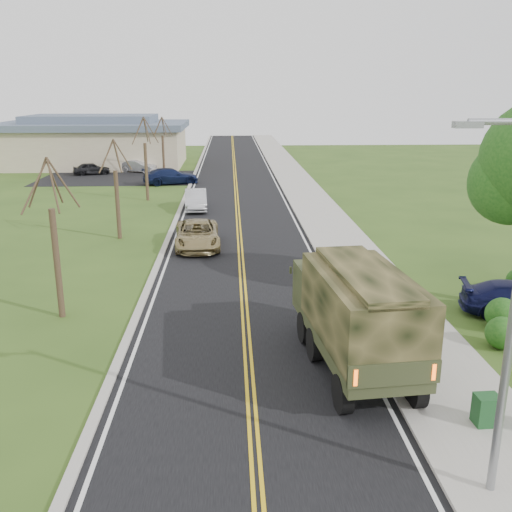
{
  "coord_description": "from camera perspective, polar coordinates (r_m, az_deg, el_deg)",
  "views": [
    {
      "loc": [
        -0.51,
        -10.63,
        8.34
      ],
      "look_at": [
        0.51,
        11.77,
        1.8
      ],
      "focal_mm": 40.0,
      "sensor_mm": 36.0,
      "label": 1
    }
  ],
  "objects": [
    {
      "name": "road",
      "position": [
        51.31,
        -2.03,
        6.9
      ],
      "size": [
        8.0,
        120.0,
        0.01
      ],
      "primitive_type": "cube",
      "color": "black",
      "rests_on": "ground"
    },
    {
      "name": "curb_left",
      "position": [
        51.43,
        -6.69,
        6.87
      ],
      "size": [
        0.3,
        120.0,
        0.1
      ],
      "primitive_type": "cube",
      "color": "#9E998E",
      "rests_on": "ground"
    },
    {
      "name": "lot_car_navy",
      "position": [
        53.45,
        -8.53,
        7.9
      ],
      "size": [
        5.43,
        3.53,
        1.46
      ],
      "primitive_type": "imported",
      "rotation": [
        0.0,
        0.0,
        1.89
      ],
      "color": "#0F1738",
      "rests_on": "ground"
    },
    {
      "name": "ground",
      "position": [
        13.52,
        0.12,
        -21.82
      ],
      "size": [
        160.0,
        160.0,
        0.0
      ],
      "primitive_type": "plane",
      "color": "#304C19",
      "rests_on": "ground"
    },
    {
      "name": "street_light",
      "position": [
        12.13,
        24.11,
        -4.01
      ],
      "size": [
        1.65,
        0.22,
        8.0
      ],
      "color": "gray",
      "rests_on": "ground"
    },
    {
      "name": "curb_right",
      "position": [
        51.51,
        2.62,
        6.99
      ],
      "size": [
        0.3,
        120.0,
        0.12
      ],
      "primitive_type": "cube",
      "color": "#9E998E",
      "rests_on": "ground"
    },
    {
      "name": "commercial_building",
      "position": [
        68.61,
        -15.94,
        10.92
      ],
      "size": [
        25.5,
        21.5,
        5.65
      ],
      "color": "tan",
      "rests_on": "ground"
    },
    {
      "name": "bare_tree_b",
      "position": [
        33.78,
        -13.73,
        5.8
      ],
      "size": [
        1.83,
        2.14,
        5.73
      ],
      "color": "#38281C",
      "rests_on": "ground"
    },
    {
      "name": "military_truck",
      "position": [
        17.5,
        9.92,
        -5.35
      ],
      "size": [
        3.05,
        7.08,
        3.43
      ],
      "rotation": [
        0.0,
        0.0,
        0.1
      ],
      "color": "black",
      "rests_on": "ground"
    },
    {
      "name": "bare_tree_d",
      "position": [
        57.29,
        -9.26,
        10.25
      ],
      "size": [
        1.88,
        2.2,
        5.91
      ],
      "color": "#38281C",
      "rests_on": "ground"
    },
    {
      "name": "utility_box_near",
      "position": [
        16.16,
        22.05,
        -14.07
      ],
      "size": [
        0.62,
        0.53,
        0.8
      ],
      "primitive_type": "cube",
      "rotation": [
        0.0,
        0.0,
        0.04
      ],
      "color": "#194820",
      "rests_on": "sidewalk_right"
    },
    {
      "name": "bare_tree_c",
      "position": [
        45.44,
        -10.95,
        8.94
      ],
      "size": [
        2.04,
        2.39,
        6.42
      ],
      "color": "#38281C",
      "rests_on": "ground"
    },
    {
      "name": "sedan_silver",
      "position": [
        41.57,
        -6.04,
        5.61
      ],
      "size": [
        1.81,
        4.46,
        1.44
      ],
      "primitive_type": "imported",
      "rotation": [
        0.0,
        0.0,
        0.07
      ],
      "color": "silver",
      "rests_on": "ground"
    },
    {
      "name": "suv_champagne",
      "position": [
        31.48,
        -5.89,
        2.16
      ],
      "size": [
        2.69,
        5.28,
        1.43
      ],
      "primitive_type": "imported",
      "rotation": [
        0.0,
        0.0,
        0.06
      ],
      "color": "#988656",
      "rests_on": "ground"
    },
    {
      "name": "bare_tree_a",
      "position": [
        22.37,
        -19.4,
        0.52
      ],
      "size": [
        1.93,
        2.26,
        6.08
      ],
      "color": "#38281C",
      "rests_on": "ground"
    },
    {
      "name": "sidewalk_right",
      "position": [
        51.7,
        4.57,
        6.98
      ],
      "size": [
        3.2,
        120.0,
        0.1
      ],
      "primitive_type": "cube",
      "color": "#9E998E",
      "rests_on": "ground"
    },
    {
      "name": "lot_car_dark",
      "position": [
        61.24,
        -16.12,
        8.39
      ],
      "size": [
        3.94,
        2.62,
        1.25
      ],
      "primitive_type": "imported",
      "rotation": [
        0.0,
        0.0,
        1.91
      ],
      "color": "black",
      "rests_on": "ground"
    },
    {
      "name": "lot_car_silver",
      "position": [
        61.87,
        -11.69,
        8.78
      ],
      "size": [
        4.14,
        2.79,
        1.29
      ],
      "primitive_type": "imported",
      "rotation": [
        0.0,
        0.0,
        1.17
      ],
      "color": "#A6A6AB",
      "rests_on": "ground"
    }
  ]
}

